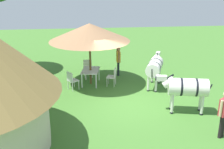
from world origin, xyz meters
TOP-DOWN VIEW (x-y plane):
  - ground_plane at (0.00, 0.00)m, footprint 36.00×36.00m
  - shade_umbrella at (2.33, 1.40)m, footprint 3.87×3.87m
  - patio_dining_table at (2.33, 1.40)m, footprint 1.34×1.03m
  - patio_chair_near_lawn at (1.99, 0.32)m, footprint 0.55×0.53m
  - patio_chair_east_end at (3.47, 1.52)m, footprint 0.46×0.48m
  - patio_chair_west_end at (1.66, 2.32)m, footprint 0.60×0.60m
  - guest_beside_umbrella at (3.44, -0.13)m, footprint 0.57×0.21m
  - standing_watcher at (-3.03, -2.80)m, footprint 0.43×0.51m
  - zebra_nearest_camera at (1.64, -1.67)m, footprint 2.10×1.19m
  - zebra_by_umbrella at (-1.12, -2.22)m, footprint 0.99×2.16m

SIDE VIEW (x-z plane):
  - ground_plane at x=0.00m, z-range 0.00..0.00m
  - patio_chair_near_lawn at x=1.99m, z-range 0.07..0.97m
  - patio_chair_east_end at x=3.47m, z-range 0.07..0.97m
  - patio_chair_west_end at x=1.66m, z-range 0.07..0.97m
  - patio_dining_table at x=2.33m, z-range 0.27..1.01m
  - guest_beside_umbrella at x=3.44m, z-range 0.16..1.73m
  - standing_watcher at x=-3.03m, z-range 0.17..1.85m
  - zebra_nearest_camera at x=1.64m, z-range 0.24..1.82m
  - zebra_by_umbrella at x=-1.12m, z-range 0.26..1.85m
  - shade_umbrella at x=2.33m, z-range 1.10..4.15m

